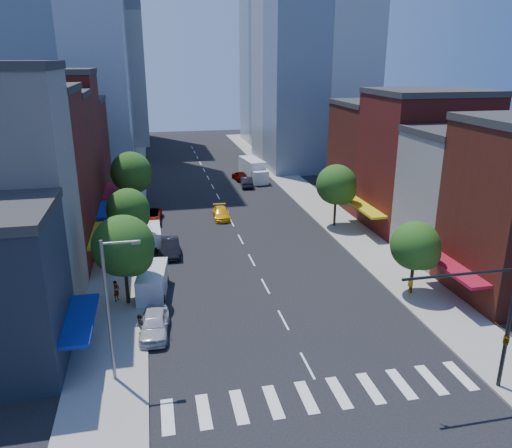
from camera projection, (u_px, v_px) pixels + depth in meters
The scene contains 31 objects.
ground at pixel (307, 366), 32.01m from camera, with size 220.00×220.00×0.00m, color black.
sidewalk_left at pixel (127, 205), 66.64m from camera, with size 5.00×120.00×0.15m, color gray.
sidewalk_right at pixel (306, 195), 71.56m from camera, with size 5.00×120.00×0.15m, color gray.
crosswalk at pixel (323, 395), 29.23m from camera, with size 19.00×3.00×0.01m, color silver.
bldg_left_2 at pixel (15, 185), 44.36m from camera, with size 12.00×9.00×16.00m, color maroon.
bldg_left_3 at pixel (35, 171), 52.41m from camera, with size 12.00×8.00×15.00m, color #531E14.
bldg_left_4 at pixel (48, 148), 59.97m from camera, with size 12.00×9.00×17.00m, color maroon.
bldg_left_5 at pixel (62, 151), 69.42m from camera, with size 12.00×10.00×13.00m, color #531E14.
bldg_right_1 at pixel (470, 197), 48.16m from camera, with size 12.00×8.00×12.00m, color #BBB6AD.
bldg_right_2 at pixel (424, 163), 56.04m from camera, with size 12.00×10.00×15.00m, color maroon.
bldg_right_3 at pixel (383, 156), 65.63m from camera, with size 12.00×10.00×13.00m, color #531E14.
tower_far_w at pixel (99, 13), 107.73m from camera, with size 18.00×18.00×56.00m, color #9EA5AD.
traffic_signal at pixel (500, 327), 28.48m from camera, with size 7.24×2.24×8.00m.
streetlight at pixel (111, 303), 28.94m from camera, with size 2.25×0.25×9.00m.
tree_left_near at pixel (125, 248), 38.37m from camera, with size 4.80×4.80×7.30m.
tree_left_mid at pixel (130, 211), 48.68m from camera, with size 4.20×4.20×6.65m.
tree_left_far at pixel (132, 174), 61.46m from camera, with size 5.00×5.00×7.75m.
tree_right_near at pixel (417, 248), 40.33m from camera, with size 4.00×4.00×6.20m.
tree_right_far at pixel (338, 186), 56.82m from camera, with size 4.60×4.60×7.20m.
parked_car_front at pixel (154, 324), 35.42m from camera, with size 1.95×4.86×1.66m, color silver.
parked_car_second at pixel (171, 247), 49.86m from camera, with size 1.71×4.90×1.61m, color black.
parked_car_third at pixel (150, 217), 59.58m from camera, with size 2.48×5.39×1.50m, color #999999.
parked_car_rear at pixel (151, 240), 51.88m from camera, with size 1.99×4.90×1.42m, color black.
cargo_van_near at pixel (153, 283), 41.17m from camera, with size 2.78×5.58×2.28m.
cargo_van_far at pixel (151, 237), 51.88m from camera, with size 2.05×4.92×2.09m.
taxi at pixel (221, 213), 61.10m from camera, with size 1.89×4.65×1.35m, color #FFB90D.
traffic_car_oncoming at pixel (246, 182), 76.27m from camera, with size 1.65×4.73×1.56m, color black.
traffic_car_far at pixel (240, 176), 80.13m from camera, with size 1.77×4.41×1.50m, color #999999.
box_truck at pixel (253, 170), 80.10m from camera, with size 3.36×8.52×3.34m.
pedestrian_near at pixel (116, 291), 40.01m from camera, with size 0.63×0.41×1.73m, color #999999.
pedestrian_far at pixel (140, 326), 34.91m from camera, with size 0.78×0.61×1.61m, color #999999.
Camera 1 is at (-8.94, -26.19, 18.79)m, focal length 35.00 mm.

